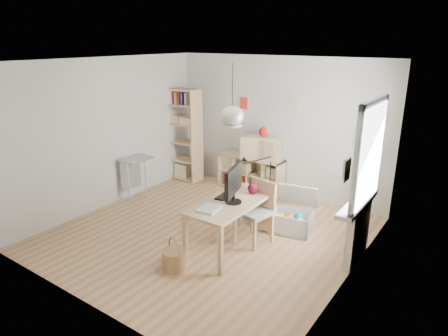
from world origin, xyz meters
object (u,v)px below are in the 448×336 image
Objects in this scene: storage_chest at (293,217)px; monitor at (233,183)px; drawer_chest at (262,148)px; desk at (232,207)px; chair at (257,208)px; tall_bookshelf at (183,131)px; cube_shelf at (251,176)px.

monitor is (-0.45, -1.07, 0.83)m from storage_chest.
desk is at bearing -90.27° from drawer_chest.
monitor is (-0.15, -0.42, 0.50)m from chair.
monitor is (2.63, -1.98, -0.04)m from tall_bookshelf.
cube_shelf is at bearing 152.09° from drawer_chest.
tall_bookshelf reaches higher than desk.
monitor is (0.05, -0.03, 0.39)m from desk.
drawer_chest is (-1.25, 1.15, 0.72)m from storage_chest.
chair is 1.59× the size of monitor.
monitor reaches higher than cube_shelf.
cube_shelf is 1.75× the size of drawer_chest.
storage_chest is (0.30, 0.65, -0.32)m from chair.
tall_bookshelf reaches higher than storage_chest.
drawer_chest is at bearing 94.22° from monitor.
cube_shelf is 1.67× the size of storage_chest.
tall_bookshelf is at bearing 168.22° from drawer_chest.
tall_bookshelf is 3.29m from monitor.
tall_bookshelf is (-1.56, -0.28, 0.79)m from cube_shelf.
tall_bookshelf reaches higher than chair.
cube_shelf is at bearing 10.19° from tall_bookshelf.
monitor is at bearing -89.40° from drawer_chest.
chair is 0.67m from monitor.
storage_chest is at bearing -61.68° from drawer_chest.
storage_chest is (1.52, -1.19, -0.07)m from cube_shelf.
desk is 1.23m from storage_chest.
drawer_chest reaches higher than desk.
drawer_chest is at bearing 108.97° from desk.
tall_bookshelf is at bearing 161.49° from chair.
desk is 2.47× the size of monitor.
desk is at bearing 134.72° from monitor.
monitor reaches higher than drawer_chest.
drawer_chest reaches higher than storage_chest.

